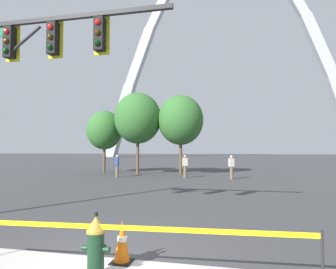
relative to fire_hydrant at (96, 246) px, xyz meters
name	(u,v)px	position (x,y,z in m)	size (l,w,h in m)	color
ground_plane	(105,259)	(-0.17, 0.71, -0.47)	(240.00, 240.00, 0.00)	#3D3D3F
fire_hydrant	(96,246)	(0.00, 0.00, 0.00)	(0.46, 0.48, 0.99)	black
caution_tape_barrier	(119,239)	(0.39, -0.02, 0.14)	(5.90, 0.44, 0.86)	#232326
traffic_cone_by_hydrant	(122,242)	(0.20, 0.59, -0.11)	(0.36, 0.36, 0.73)	black
traffic_signal_gantry	(19,69)	(-3.79, 2.79, 3.80)	(6.42, 0.44, 6.00)	#232326
monument_arch	(224,57)	(-0.17, 67.81, 24.02)	(61.31, 2.61, 55.55)	#B2B5BC
tree_far_left	(105,130)	(-8.75, 19.22, 3.16)	(3.03, 3.03, 5.30)	brown
tree_left_mid	(138,118)	(-5.42, 18.24, 4.02)	(3.74, 3.74, 6.55)	brown
tree_center_left	(181,120)	(-1.98, 18.60, 3.83)	(3.59, 3.59, 6.28)	brown
pedestrian_walking_left	(185,166)	(-1.21, 15.98, 0.35)	(0.39, 0.32, 1.59)	brown
pedestrian_standing_center	(231,167)	(1.94, 15.79, 0.35)	(0.39, 0.34, 1.59)	brown
pedestrian_walking_right	(117,166)	(-5.99, 15.38, 0.35)	(0.24, 0.36, 1.59)	brown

